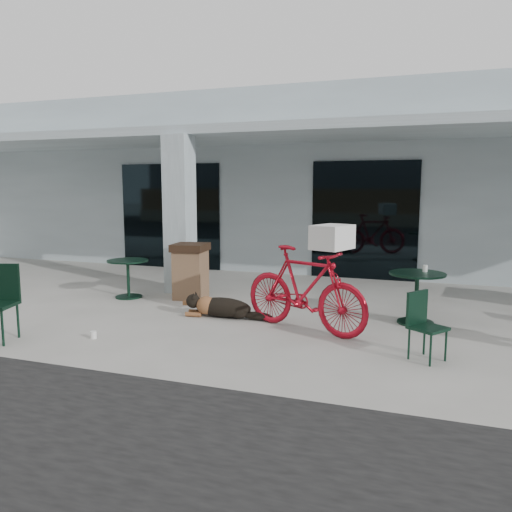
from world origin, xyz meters
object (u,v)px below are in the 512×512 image
at_px(dog, 223,306).
at_px(cafe_table_far, 416,298).
at_px(trash_receptacle, 191,271).
at_px(bicycle, 304,289).
at_px(cafe_table_near, 128,279).
at_px(cafe_chair_far_a, 428,327).

xyz_separation_m(dog, cafe_table_far, (2.98, 0.66, 0.21)).
height_order(dog, trash_receptacle, trash_receptacle).
distance_m(cafe_table_far, trash_receptacle, 4.13).
distance_m(bicycle, cafe_table_far, 1.84).
distance_m(cafe_table_near, cafe_chair_far_a, 5.75).
distance_m(dog, trash_receptacle, 1.61).
bearing_deg(dog, cafe_table_far, 5.17).
xyz_separation_m(bicycle, cafe_table_near, (-3.73, 1.07, -0.26)).
relative_size(cafe_table_near, cafe_table_far, 0.91).
bearing_deg(bicycle, cafe_table_far, -37.83).
xyz_separation_m(dog, trash_receptacle, (-1.13, 1.10, 0.34)).
xyz_separation_m(dog, cafe_chair_far_a, (3.16, -1.05, 0.23)).
bearing_deg(dog, bicycle, -19.25).
bearing_deg(cafe_table_near, trash_receptacle, 15.54).
xyz_separation_m(bicycle, cafe_chair_far_a, (1.73, -0.75, -0.21)).
height_order(dog, cafe_table_far, cafe_table_far).
relative_size(bicycle, cafe_table_far, 2.44).
relative_size(dog, trash_receptacle, 1.07).
height_order(bicycle, trash_receptacle, bicycle).
xyz_separation_m(bicycle, cafe_table_far, (1.55, 0.96, -0.23)).
distance_m(cafe_chair_far_a, trash_receptacle, 4.80).
distance_m(bicycle, dog, 1.52).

